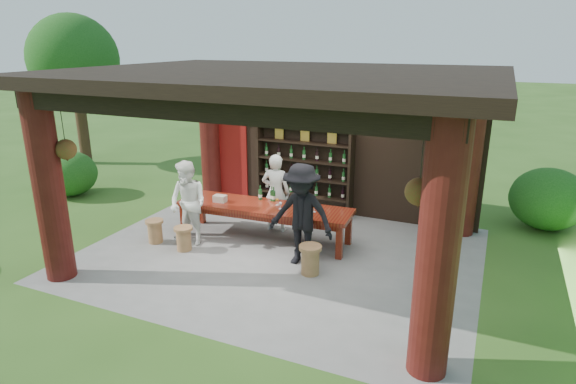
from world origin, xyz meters
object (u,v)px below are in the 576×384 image
at_px(guest_man, 301,215).
at_px(napkin_basket, 220,199).
at_px(stool_near_right, 310,259).
at_px(stool_far_left, 155,231).
at_px(host, 276,193).
at_px(tasting_table, 264,210).
at_px(guest_woman, 188,203).
at_px(wine_shelf, 304,170).
at_px(stool_near_left, 184,238).

relative_size(guest_man, napkin_basket, 7.38).
distance_m(stool_near_right, guest_man, 0.81).
bearing_deg(guest_man, stool_far_left, -171.74).
bearing_deg(host, tasting_table, 81.30).
relative_size(guest_woman, guest_man, 0.90).
xyz_separation_m(guest_man, napkin_basket, (-2.08, 0.57, -0.14)).
bearing_deg(stool_far_left, tasting_table, 27.99).
bearing_deg(stool_near_right, guest_woman, 174.25).
relative_size(wine_shelf, stool_near_left, 4.89).
xyz_separation_m(stool_near_right, napkin_basket, (-2.39, 0.90, 0.53)).
bearing_deg(host, napkin_basket, 29.23).
relative_size(stool_far_left, guest_woman, 0.28).
height_order(wine_shelf, host, wine_shelf).
distance_m(guest_woman, napkin_basket, 0.72).
distance_m(wine_shelf, stool_far_left, 3.73).
relative_size(tasting_table, napkin_basket, 14.22).
height_order(stool_near_left, host, host).
bearing_deg(host, wine_shelf, -102.79).
height_order(wine_shelf, stool_far_left, wine_shelf).
bearing_deg(guest_man, tasting_table, 149.21).
xyz_separation_m(host, guest_woman, (-1.31, -1.36, 0.01)).
bearing_deg(stool_near_right, stool_far_left, 179.71).
distance_m(guest_man, napkin_basket, 2.16).
relative_size(wine_shelf, stool_near_right, 4.39).
relative_size(tasting_table, guest_woman, 2.14).
height_order(stool_near_left, napkin_basket, napkin_basket).
xyz_separation_m(wine_shelf, napkin_basket, (-1.05, -2.09, -0.23)).
relative_size(stool_near_left, guest_woman, 0.28).
bearing_deg(stool_far_left, stool_near_right, -0.29).
bearing_deg(stool_far_left, napkin_basket, 40.47).
bearing_deg(tasting_table, stool_far_left, -152.01).
bearing_deg(guest_woman, host, 56.28).
bearing_deg(napkin_basket, stool_far_left, -139.53).
relative_size(wine_shelf, tasting_table, 0.64).
height_order(host, guest_woman, guest_woman).
bearing_deg(wine_shelf, stool_far_left, -125.03).
bearing_deg(wine_shelf, host, -94.27).
distance_m(wine_shelf, tasting_table, 1.97).
bearing_deg(guest_woman, stool_near_left, -65.55).
xyz_separation_m(wine_shelf, guest_man, (1.03, -2.67, -0.09)).
height_order(tasting_table, stool_far_left, tasting_table).
height_order(wine_shelf, guest_woman, wine_shelf).
relative_size(tasting_table, stool_far_left, 7.60).
bearing_deg(wine_shelf, stool_near_right, -65.95).
relative_size(wine_shelf, guest_man, 1.23).
bearing_deg(tasting_table, stool_near_right, -36.66).
distance_m(tasting_table, stool_far_left, 2.28).
xyz_separation_m(host, napkin_basket, (-0.95, -0.74, -0.03)).
xyz_separation_m(stool_near_right, stool_far_left, (-3.43, 0.02, -0.03)).
distance_m(stool_near_left, stool_far_left, 0.77).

